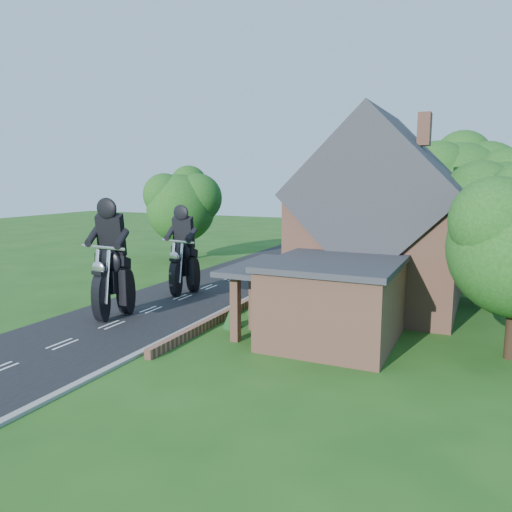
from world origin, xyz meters
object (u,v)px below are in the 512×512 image
at_px(house, 380,225).
at_px(motorcycle_lead, 114,301).
at_px(annex, 331,299).
at_px(garden_wall, 265,294).
at_px(motorcycle_follow, 185,281).

distance_m(house, motorcycle_lead, 14.17).
bearing_deg(motorcycle_lead, annex, -168.77).
distance_m(garden_wall, house, 7.52).
relative_size(garden_wall, motorcycle_lead, 11.63).
bearing_deg(garden_wall, motorcycle_follow, -164.51).
bearing_deg(house, annex, -95.24).
xyz_separation_m(garden_wall, motorcycle_follow, (-4.61, -1.28, 0.59)).
relative_size(garden_wall, motorcycle_follow, 12.94).
relative_size(garden_wall, annex, 3.12).
bearing_deg(motorcycle_follow, house, -157.69).
height_order(house, motorcycle_lead, house).
distance_m(garden_wall, annex, 8.19).
distance_m(garden_wall, motorcycle_lead, 8.62).
bearing_deg(garden_wall, house, 9.17).
distance_m(motorcycle_lead, motorcycle_follow, 5.75).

